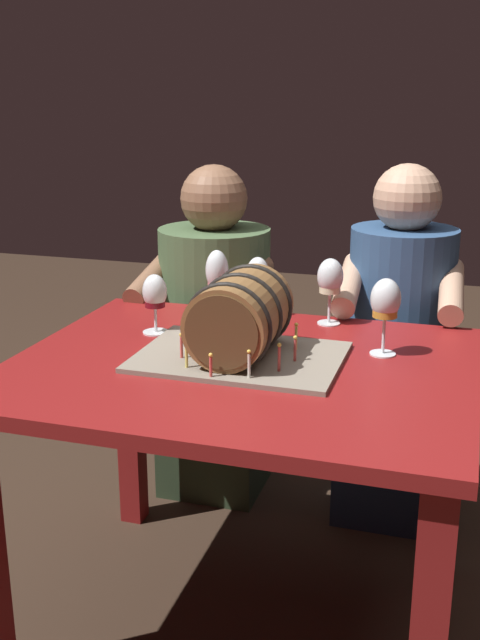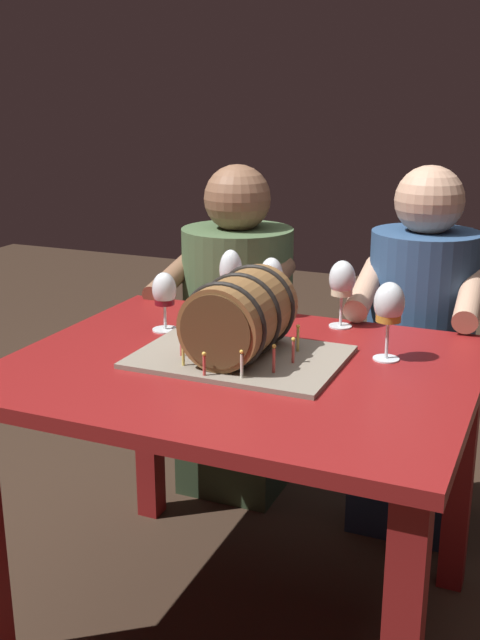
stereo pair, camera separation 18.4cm
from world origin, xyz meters
The scene contains 10 objects.
ground_plane centered at (0.00, 0.00, 0.00)m, with size 8.00×8.00×0.00m, color #332319.
dining_table centered at (0.00, 0.00, 0.62)m, with size 1.10×0.90×0.74m.
barrel_cake centered at (-0.01, 0.02, 0.83)m, with size 0.49×0.36×0.22m.
wine_glass_rose centered at (-0.19, 0.36, 0.86)m, with size 0.07×0.07×0.19m.
wine_glass_red centered at (-0.29, 0.16, 0.84)m, with size 0.07×0.07×0.16m.
wine_glass_white centered at (0.14, 0.38, 0.87)m, with size 0.07×0.07×0.19m.
wine_glass_empty centered at (-0.07, 0.39, 0.86)m, with size 0.07×0.07×0.17m.
wine_glass_amber centered at (0.32, 0.16, 0.87)m, with size 0.07×0.07×0.19m.
person_seated_left centered at (-0.31, 0.69, 0.54)m, with size 0.41×0.48×1.14m.
person_seated_right centered at (0.31, 0.69, 0.53)m, with size 0.38×0.47×1.16m.
Camera 1 is at (0.51, -1.66, 1.37)m, focal length 43.07 mm.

